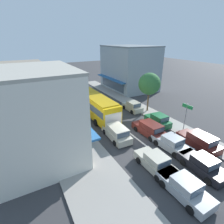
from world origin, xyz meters
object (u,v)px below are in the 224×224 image
wagon_behind_bus_near (117,133)px  parked_hatchback_kerb_third (133,106)px  sedan_adjacent_lane_lead (203,165)px  sedan_queue_far_back (185,188)px  traffic_light_downstreet (54,80)px  street_tree_right (149,84)px  city_bus (95,104)px  directional_road_sign (186,111)px  pedestrian_with_handbag_near (81,118)px  parked_wagon_kerb_front (199,141)px  sedan_behind_bus_mid (171,143)px  pedestrian_browsing_midblock (88,126)px  parked_hatchback_kerb_second (158,120)px  sedan_queue_gap_filler (156,163)px  wagon_adjacent_lane_trail (150,129)px

wagon_behind_bus_near → parked_hatchback_kerb_third: size_ratio=1.23×
sedan_adjacent_lane_lead → sedan_queue_far_back: size_ratio=1.02×
traffic_light_downstreet → street_tree_right: (10.51, -16.85, 1.53)m
city_bus → sedan_queue_far_back: city_bus is taller
traffic_light_downstreet → directional_road_sign: size_ratio=1.17×
directional_road_sign → traffic_light_downstreet: bearing=113.0°
pedestrian_with_handbag_near → street_tree_right: bearing=-2.3°
sedan_adjacent_lane_lead → parked_wagon_kerb_front: parked_wagon_kerb_front is taller
traffic_light_downstreet → wagon_behind_bus_near: bearing=-84.2°
sedan_behind_bus_mid → pedestrian_browsing_midblock: 9.58m
parked_hatchback_kerb_second → street_tree_right: (1.85, 4.42, 3.67)m
sedan_adjacent_lane_lead → parked_wagon_kerb_front: size_ratio=0.94×
parked_wagon_kerb_front → sedan_behind_bus_mid: bearing=157.5°
wagon_behind_bus_near → parked_hatchback_kerb_second: 6.50m
sedan_queue_far_back → directional_road_sign: bearing=40.6°
sedan_queue_far_back → pedestrian_with_handbag_near: pedestrian_with_handbag_near is taller
sedan_adjacent_lane_lead → wagon_behind_bus_near: bearing=114.5°
directional_road_sign → pedestrian_browsing_midblock: directional_road_sign is taller
sedan_adjacent_lane_lead → directional_road_sign: 7.42m
parked_hatchback_kerb_second → sedan_behind_bus_mid: bearing=-118.3°
sedan_behind_bus_mid → sedan_queue_gap_filler: bearing=-156.4°
parked_hatchback_kerb_third → pedestrian_with_handbag_near: size_ratio=2.27×
wagon_adjacent_lane_trail → parked_hatchback_kerb_second: bearing=28.1°
wagon_behind_bus_near → street_tree_right: bearing=29.3°
sedan_adjacent_lane_lead → directional_road_sign: (4.33, 5.67, 2.01)m
city_bus → parked_wagon_kerb_front: (6.29, -12.62, -1.14)m
wagon_behind_bus_near → sedan_queue_far_back: 9.19m
sedan_behind_bus_mid → parked_hatchback_kerb_third: size_ratio=1.15×
wagon_behind_bus_near → sedan_queue_gap_filler: bearing=-85.9°
sedan_behind_bus_mid → sedan_adjacent_lane_lead: (-0.18, -3.70, 0.00)m
sedan_adjacent_lane_lead → traffic_light_downstreet: bearing=101.2°
sedan_adjacent_lane_lead → parked_hatchback_kerb_second: parked_hatchback_kerb_second is taller
wagon_adjacent_lane_trail → sedan_behind_bus_mid: bearing=-89.0°
sedan_queue_far_back → sedan_adjacent_lane_lead: bearing=15.8°
sedan_queue_gap_filler → pedestrian_browsing_midblock: bearing=108.5°
pedestrian_with_handbag_near → pedestrian_browsing_midblock: same height
street_tree_right → pedestrian_browsing_midblock: street_tree_right is taller
sedan_queue_gap_filler → sedan_behind_bus_mid: size_ratio=0.99×
sedan_behind_bus_mid → wagon_behind_bus_near: size_ratio=0.94×
wagon_behind_bus_near → pedestrian_with_handbag_near: size_ratio=2.80×
city_bus → sedan_adjacent_lane_lead: 15.58m
wagon_adjacent_lane_trail → parked_hatchback_kerb_second: (2.63, 1.40, -0.04)m
sedan_queue_gap_filler → sedan_queue_far_back: size_ratio=1.00×
city_bus → parked_hatchback_kerb_second: (6.08, -6.68, -1.17)m
sedan_queue_gap_filler → sedan_queue_far_back: same height
pedestrian_browsing_midblock → parked_hatchback_kerb_third: bearing=20.8°
sedan_queue_gap_filler → parked_wagon_kerb_front: (6.27, 0.37, 0.08)m
wagon_adjacent_lane_trail → pedestrian_with_handbag_near: pedestrian_with_handbag_near is taller
parked_wagon_kerb_front → parked_hatchback_kerb_second: 5.94m
sedan_adjacent_lane_lead → pedestrian_browsing_midblock: bearing=119.8°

